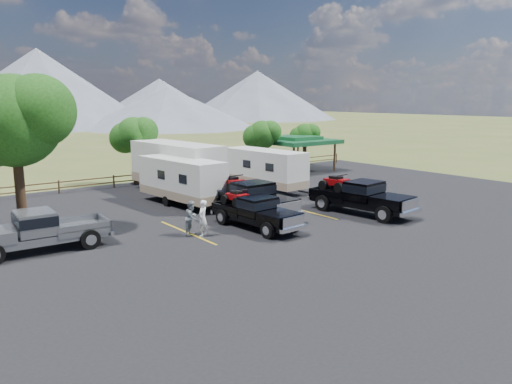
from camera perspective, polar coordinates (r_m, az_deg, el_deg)
ground at (r=25.83m, az=8.32°, el=-4.41°), size 320.00×320.00×0.00m
asphalt_lot at (r=27.93m, az=3.92°, el=-3.12°), size 44.00×34.00×0.04m
stall_lines at (r=28.66m, az=2.60°, el=-2.70°), size 12.12×5.50×0.01m
tree_big_nw at (r=26.92m, az=-26.04°, el=7.32°), size 5.54×5.18×7.84m
tree_ne_a at (r=43.75m, az=0.68°, el=6.52°), size 3.11×2.92×4.76m
tree_ne_b at (r=48.43m, az=5.58°, el=6.46°), size 2.77×2.59×4.27m
tree_north at (r=39.78m, az=-13.81°, el=6.30°), size 3.46×3.24×5.25m
rail_fence at (r=41.46m, az=-8.22°, el=2.18°), size 36.12×0.12×1.00m
pavilion at (r=46.38m, az=4.63°, el=5.87°), size 6.20×6.20×3.22m
rig_left at (r=25.75m, az=-0.11°, el=-2.19°), size 2.26×5.67×1.86m
rig_center at (r=28.42m, az=-0.67°, el=-0.63°), size 2.42×6.61×2.20m
rig_right at (r=29.59m, az=11.79°, el=-0.44°), size 2.89×6.65×2.15m
trailer_left at (r=31.68m, az=-8.47°, el=1.29°), size 2.81×8.40×2.91m
trailer_center at (r=35.45m, az=-9.04°, el=2.82°), size 3.31×10.25×3.55m
trailer_right at (r=36.09m, az=0.97°, el=2.60°), size 2.69×8.56×2.96m
pickup_silver at (r=23.86m, az=-23.52°, el=-4.04°), size 6.11×2.32×1.81m
person_a at (r=24.37m, az=-6.12°, el=-3.00°), size 0.78×0.71×1.79m
person_b at (r=24.70m, az=-7.36°, el=-2.94°), size 1.05×1.01×1.71m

